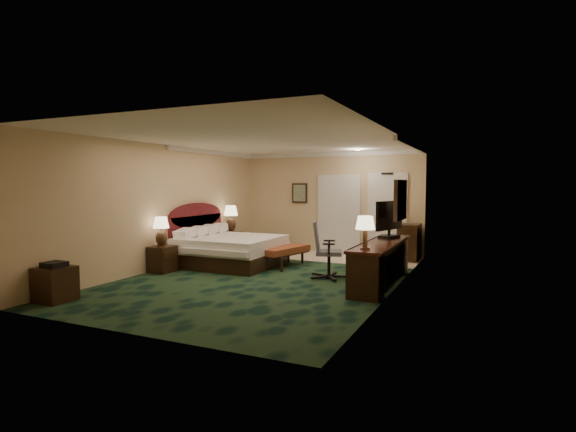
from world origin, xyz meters
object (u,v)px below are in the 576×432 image
at_px(bed_bench, 285,257).
at_px(minibar, 409,242).
at_px(desk_chair, 329,250).
at_px(nightstand_far, 230,243).
at_px(lamp_near, 161,232).
at_px(nightstand_near, 162,259).
at_px(desk, 381,263).
at_px(lamp_far, 231,219).
at_px(side_table, 55,284).
at_px(bed, 231,251).
at_px(tv, 389,219).

distance_m(bed_bench, minibar, 3.15).
relative_size(desk_chair, minibar, 1.27).
bearing_deg(minibar, nightstand_far, -166.82).
xyz_separation_m(lamp_near, desk_chair, (3.39, 0.87, -0.30)).
distance_m(nightstand_near, bed_bench, 2.65).
bearing_deg(desk_chair, bed_bench, 130.86).
xyz_separation_m(nightstand_near, lamp_near, (0.01, -0.03, 0.58)).
distance_m(nightstand_far, bed_bench, 2.31).
height_order(lamp_near, minibar, lamp_near).
bearing_deg(lamp_near, bed_bench, 38.19).
height_order(nightstand_far, desk, desk).
relative_size(lamp_near, lamp_far, 0.90).
height_order(side_table, desk_chair, desk_chair).
bearing_deg(lamp_far, bed, -58.26).
bearing_deg(bed_bench, side_table, -103.19).
height_order(desk, minibar, minibar).
xyz_separation_m(bed, minibar, (3.58, 2.38, 0.11)).
distance_m(nightstand_far, desk, 4.82).
bearing_deg(desk_chair, nightstand_far, 133.90).
height_order(bed, nightstand_near, bed).
bearing_deg(lamp_near, lamp_far, 89.02).
bearing_deg(lamp_far, desk_chair, -28.30).
bearing_deg(tv, bed, -159.49).
relative_size(lamp_near, desk_chair, 0.55).
height_order(lamp_far, bed_bench, lamp_far).
height_order(bed, lamp_near, lamp_near).
xyz_separation_m(nightstand_near, side_table, (0.04, -2.58, 0.00)).
distance_m(side_table, desk_chair, 4.80).
bearing_deg(desk_chair, nightstand_near, 175.48).
xyz_separation_m(lamp_near, lamp_far, (0.05, 2.67, 0.09)).
bearing_deg(bed, bed_bench, 15.47).
xyz_separation_m(nightstand_near, bed_bench, (2.10, 1.61, -0.05)).
height_order(bed_bench, desk_chair, desk_chair).
height_order(nightstand_near, lamp_near, lamp_near).
height_order(lamp_near, bed_bench, lamp_near).
xyz_separation_m(nightstand_far, tv, (4.42, -1.16, 0.85)).
height_order(nightstand_near, nightstand_far, nightstand_far).
height_order(lamp_near, lamp_far, lamp_far).
height_order(bed_bench, minibar, minibar).
bearing_deg(nightstand_far, lamp_far, 30.70).
distance_m(lamp_near, desk_chair, 3.51).
distance_m(lamp_far, side_table, 5.26).
height_order(lamp_far, tv, tv).
bearing_deg(bed, desk, -8.84).
relative_size(bed_bench, minibar, 1.50).
height_order(tv, minibar, tv).
bearing_deg(tv, bed_bench, -166.14).
bearing_deg(minibar, nightstand_near, -140.73).
xyz_separation_m(nightstand_far, minibar, (4.46, 1.04, 0.14)).
height_order(lamp_far, minibar, lamp_far).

